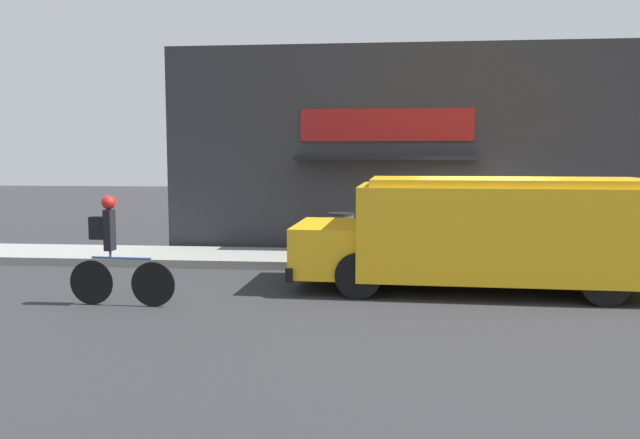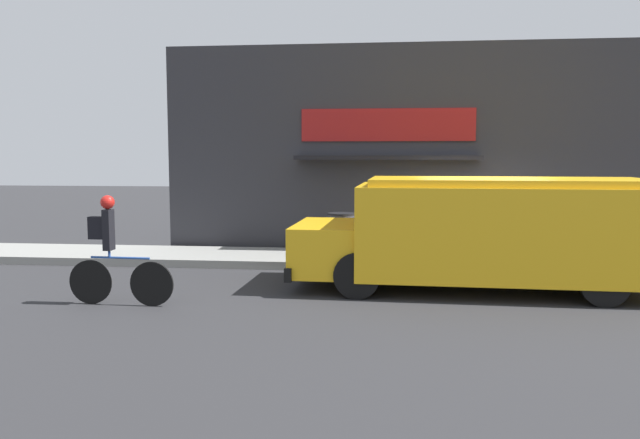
# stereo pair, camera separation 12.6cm
# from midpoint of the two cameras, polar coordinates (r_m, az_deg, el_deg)

# --- Properties ---
(ground_plane) EXTENTS (70.00, 70.00, 0.00)m
(ground_plane) POSITION_cam_midpoint_polar(r_m,az_deg,el_deg) (13.13, 14.22, -4.84)
(ground_plane) COLOR #2B2B2D
(sidewalk) EXTENTS (28.00, 2.05, 0.17)m
(sidewalk) POSITION_cam_midpoint_polar(r_m,az_deg,el_deg) (14.11, 13.61, -3.72)
(sidewalk) COLOR gray
(sidewalk) RESTS_ON ground_plane
(storefront) EXTENTS (14.62, 0.86, 5.04)m
(storefront) POSITION_cam_midpoint_polar(r_m,az_deg,el_deg) (15.19, 12.92, 6.18)
(storefront) COLOR #2D2D33
(storefront) RESTS_ON ground_plane
(school_bus) EXTENTS (6.46, 2.97, 2.00)m
(school_bus) POSITION_cam_midpoint_polar(r_m,az_deg,el_deg) (11.50, 14.77, -0.97)
(school_bus) COLOR yellow
(school_bus) RESTS_ON ground_plane
(cyclist) EXTENTS (1.76, 0.22, 1.77)m
(cyclist) POSITION_cam_midpoint_polar(r_m,az_deg,el_deg) (10.49, -18.64, -2.96)
(cyclist) COLOR black
(cyclist) RESTS_ON ground_plane
(trash_bin) EXTENTS (0.61, 0.61, 0.95)m
(trash_bin) POSITION_cam_midpoint_polar(r_m,az_deg,el_deg) (13.96, 1.64, -1.33)
(trash_bin) COLOR #38383D
(trash_bin) RESTS_ON sidewalk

